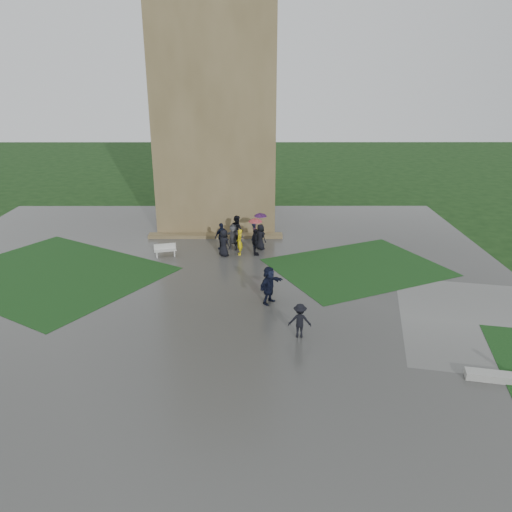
{
  "coord_description": "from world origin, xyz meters",
  "views": [
    {
      "loc": [
        2.65,
        -21.42,
        10.44
      ],
      "look_at": [
        2.71,
        3.69,
        1.2
      ],
      "focal_mm": 35.0,
      "sensor_mm": 36.0,
      "label": 1
    }
  ],
  "objects_px": {
    "tower": "(217,95)",
    "pedestrian_near": "(300,321)",
    "bench": "(165,250)",
    "pedestrian_mid": "(269,285)"
  },
  "relations": [
    {
      "from": "tower",
      "to": "pedestrian_near",
      "type": "height_order",
      "value": "tower"
    },
    {
      "from": "bench",
      "to": "pedestrian_near",
      "type": "relative_size",
      "value": 0.92
    },
    {
      "from": "tower",
      "to": "pedestrian_mid",
      "type": "height_order",
      "value": "tower"
    },
    {
      "from": "pedestrian_near",
      "to": "bench",
      "type": "bearing_deg",
      "value": -48.61
    },
    {
      "from": "tower",
      "to": "pedestrian_mid",
      "type": "relative_size",
      "value": 9.72
    },
    {
      "from": "bench",
      "to": "pedestrian_near",
      "type": "height_order",
      "value": "pedestrian_near"
    },
    {
      "from": "tower",
      "to": "pedestrian_near",
      "type": "relative_size",
      "value": 12.05
    },
    {
      "from": "tower",
      "to": "pedestrian_mid",
      "type": "bearing_deg",
      "value": -77.22
    },
    {
      "from": "pedestrian_mid",
      "to": "pedestrian_near",
      "type": "xyz_separation_m",
      "value": [
        1.2,
        -3.29,
        -0.18
      ]
    },
    {
      "from": "bench",
      "to": "pedestrian_mid",
      "type": "height_order",
      "value": "pedestrian_mid"
    }
  ]
}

